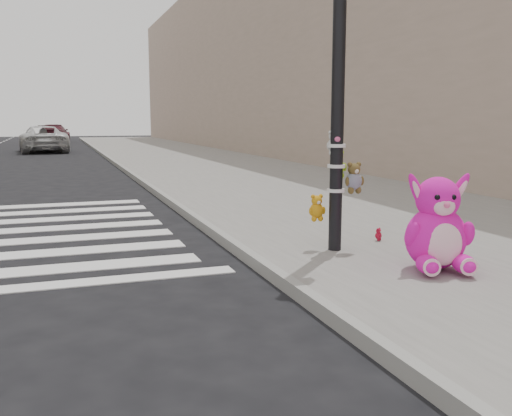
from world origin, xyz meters
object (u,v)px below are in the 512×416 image
object	(u,v)px
red_teddy	(378,234)
car_white_near	(43,139)
signal_pole	(338,112)
pink_bunny	(437,230)

from	to	relation	value
red_teddy	car_white_near	size ratio (longest dim) A/B	0.03
signal_pole	car_white_near	bearing A→B (deg)	98.09
red_teddy	pink_bunny	bearing A→B (deg)	-131.94
signal_pole	car_white_near	distance (m)	27.31
car_white_near	red_teddy	bearing A→B (deg)	95.37
pink_bunny	signal_pole	bearing A→B (deg)	130.49
pink_bunny	red_teddy	distance (m)	1.57
signal_pole	car_white_near	xyz separation A→B (m)	(-3.84, 27.02, -1.14)
pink_bunny	car_white_near	xyz separation A→B (m)	(-4.41, 28.26, 0.13)
pink_bunny	red_teddy	xyz separation A→B (m)	(0.21, 1.51, -0.35)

